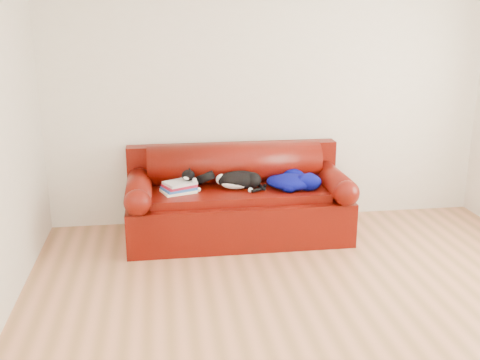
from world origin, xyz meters
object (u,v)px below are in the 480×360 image
object	(u,v)px
book_stack	(179,187)
cat	(238,180)
sofa_base	(238,213)
blanket	(293,181)

from	to	relation	value
book_stack	cat	xyz separation A→B (m)	(0.56, 0.02, 0.03)
sofa_base	book_stack	xyz separation A→B (m)	(-0.56, -0.06, 0.31)
sofa_base	blanket	world-z (taller)	blanket
sofa_base	cat	size ratio (longest dim) A/B	3.70
book_stack	cat	distance (m)	0.56
sofa_base	cat	bearing A→B (deg)	-89.27
book_stack	blanket	world-z (taller)	blanket
sofa_base	book_stack	size ratio (longest dim) A/B	6.00
book_stack	blanket	bearing A→B (deg)	-1.14
sofa_base	book_stack	bearing A→B (deg)	-174.24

